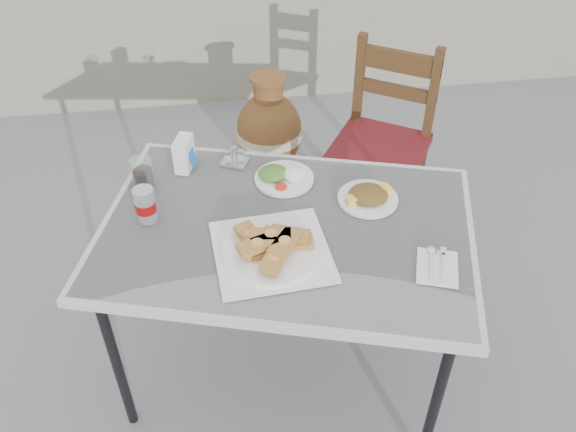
{
  "coord_description": "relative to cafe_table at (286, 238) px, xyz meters",
  "views": [
    {
      "loc": [
        -0.36,
        -1.73,
        2.34
      ],
      "look_at": [
        -0.11,
        -0.0,
        0.85
      ],
      "focal_mm": 38.0,
      "sensor_mm": 36.0,
      "label": 1
    }
  ],
  "objects": [
    {
      "name": "ground",
      "position": [
        0.12,
        0.05,
        -0.78
      ],
      "size": [
        80.0,
        80.0,
        0.0
      ],
      "primitive_type": "plane",
      "color": "slate",
      "rests_on": "ground"
    },
    {
      "name": "cafe_table",
      "position": [
        0.0,
        0.0,
        0.0
      ],
      "size": [
        1.59,
        1.29,
        0.84
      ],
      "rotation": [
        0.0,
        0.0,
        -0.29
      ],
      "color": "black",
      "rests_on": "ground"
    },
    {
      "name": "condiment_caddy",
      "position": [
        -0.16,
        0.43,
        0.08
      ],
      "size": [
        0.13,
        0.12,
        0.08
      ],
      "rotation": [
        0.0,
        0.0,
        -0.43
      ],
      "color": "silver",
      "rests_on": "cafe_table"
    },
    {
      "name": "cutlery_napkin",
      "position": [
        0.49,
        -0.27,
        0.06
      ],
      "size": [
        0.19,
        0.22,
        0.01
      ],
      "rotation": [
        0.0,
        0.0,
        -0.33
      ],
      "color": "white",
      "rests_on": "cafe_table"
    },
    {
      "name": "terracotta_urn",
      "position": [
        0.1,
        1.44,
        -0.45
      ],
      "size": [
        0.4,
        0.4,
        0.7
      ],
      "color": "brown",
      "rests_on": "ground"
    },
    {
      "name": "back_wall",
      "position": [
        0.12,
        2.55,
        -0.18
      ],
      "size": [
        6.0,
        0.25,
        1.2
      ],
      "primitive_type": "cube",
      "color": "gray",
      "rests_on": "ground"
    },
    {
      "name": "cola_glass",
      "position": [
        -0.53,
        0.33,
        0.11
      ],
      "size": [
        0.09,
        0.09,
        0.12
      ],
      "color": "white",
      "rests_on": "cafe_table"
    },
    {
      "name": "napkin_holder",
      "position": [
        -0.36,
        0.43,
        0.13
      ],
      "size": [
        0.1,
        0.13,
        0.14
      ],
      "rotation": [
        0.0,
        0.0,
        -0.31
      ],
      "color": "white",
      "rests_on": "cafe_table"
    },
    {
      "name": "salad_chopped_plate",
      "position": [
        0.34,
        0.11,
        0.08
      ],
      "size": [
        0.24,
        0.24,
        0.05
      ],
      "color": "white",
      "rests_on": "cafe_table"
    },
    {
      "name": "soda_can",
      "position": [
        -0.51,
        0.11,
        0.13
      ],
      "size": [
        0.08,
        0.08,
        0.14
      ],
      "color": "white",
      "rests_on": "cafe_table"
    },
    {
      "name": "pide_plate",
      "position": [
        -0.07,
        -0.13,
        0.1
      ],
      "size": [
        0.43,
        0.43,
        0.08
      ],
      "rotation": [
        0.0,
        0.0,
        0.07
      ],
      "color": "white",
      "rests_on": "cafe_table"
    },
    {
      "name": "chair",
      "position": [
        0.64,
        0.93,
        -0.24
      ],
      "size": [
        0.64,
        0.64,
        1.05
      ],
      "rotation": [
        0.0,
        0.0,
        -0.57
      ],
      "color": "#371F0F",
      "rests_on": "ground"
    },
    {
      "name": "salad_rice_plate",
      "position": [
        0.03,
        0.28,
        0.08
      ],
      "size": [
        0.24,
        0.24,
        0.06
      ],
      "color": "white",
      "rests_on": "cafe_table"
    }
  ]
}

